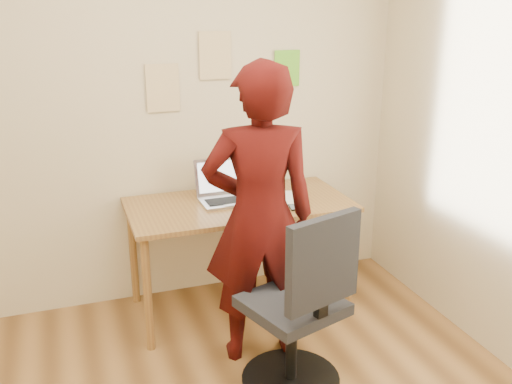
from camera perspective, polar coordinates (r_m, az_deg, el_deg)
name	(u,v)px	position (r m, az deg, el deg)	size (l,w,h in m)	color
room	(213,180)	(2.02, -4.32, 1.21)	(3.58, 3.58, 2.78)	brown
desk	(239,215)	(3.64, -1.67, -2.34)	(1.40, 0.70, 0.74)	olive
laptop	(225,192)	(3.64, -3.07, -0.01)	(0.35, 0.31, 0.25)	silver
paper_sheet	(285,198)	(3.69, 2.89, -0.64)	(0.22, 0.32, 0.00)	white
phone	(294,207)	(3.52, 3.81, -1.55)	(0.07, 0.12, 0.01)	black
wall_note_left	(163,88)	(3.69, -9.30, 10.22)	(0.21, 0.00, 0.30)	#D7B880
wall_note_mid	(215,55)	(3.75, -4.09, 13.46)	(0.21, 0.00, 0.30)	#D7B880
wall_note_right	(287,68)	(3.92, 3.12, 12.24)	(0.18, 0.00, 0.24)	#60BA29
office_chair	(301,316)	(2.96, 4.48, -12.27)	(0.56, 0.57, 1.02)	black
person	(259,217)	(3.07, 0.34, -2.55)	(0.62, 0.40, 1.69)	#3A0A07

